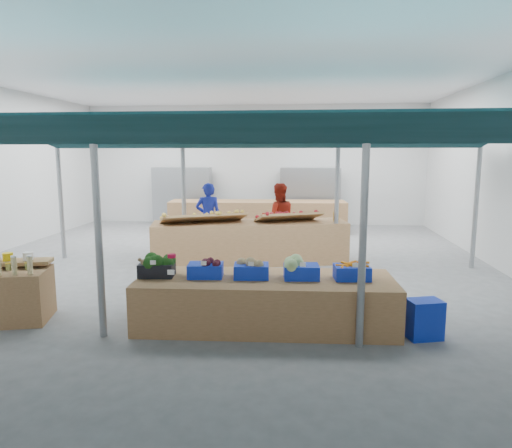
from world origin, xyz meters
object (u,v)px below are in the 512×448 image
Objects in this scene: crate_stack at (424,319)px; vendor_left at (208,217)px; veg_counter at (266,302)px; vendor_right at (278,218)px; fruit_counter at (250,242)px.

crate_stack is 0.31× the size of vendor_left.
vendor_right is (-0.07, 5.00, 0.53)m from veg_counter.
fruit_counter is at bearing 97.29° from veg_counter.
vendor_right is at bearing 113.42° from crate_stack.
crate_stack is 0.31× the size of vendor_right.
vendor_left is 1.00× the size of vendor_right.
fruit_counter reaches higher than crate_stack.
crate_stack is 5.75m from vendor_right.
vendor_left is (-4.07, 5.25, 0.62)m from crate_stack.
vendor_right is at bearing 88.33° from veg_counter.
fruit_counter is 5.05m from crate_stack.
veg_counter is 2.22m from crate_stack.
vendor_left is at bearing -11.92° from vendor_right.
fruit_counter is at bearing 49.47° from vendor_right.
vendor_left is at bearing 127.81° from crate_stack.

